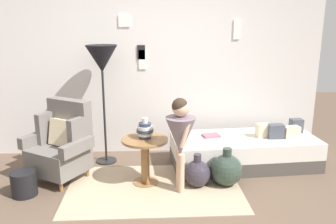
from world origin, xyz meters
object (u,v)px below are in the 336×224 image
Objects in this scene: armchair at (62,144)px; person_child at (181,133)px; side_table at (145,152)px; book_on_daybed at (211,136)px; magazine_basket at (24,183)px; vase_striped at (145,130)px; demijohn_near at (197,173)px; demijohn_far at (226,170)px; floor_lamp at (102,63)px; daybed at (244,151)px.

person_child reaches higher than armchair.
book_on_daybed is at bearing 30.54° from side_table.
vase_striped is at bearing 10.17° from magazine_basket.
armchair is at bearing 51.89° from magazine_basket.
demijohn_near is 0.87× the size of demijohn_far.
demijohn_near is 1.44× the size of magazine_basket.
person_child is 2.73× the size of demijohn_near.
armchair is at bearing -133.66° from floor_lamp.
floor_lamp reaches higher than armchair.
floor_lamp is 1.48m from person_child.
person_child is (0.40, -0.22, 0.30)m from side_table.
armchair is at bearing 168.15° from side_table.
person_child is 1.84m from magazine_basket.
person_child is at bearing -152.24° from demijohn_near.
floor_lamp is at bearing 128.95° from vase_striped.
magazine_basket is (-0.34, -0.44, -0.30)m from armchair.
vase_striped is at bearing 167.70° from demijohn_near.
magazine_basket is (-1.36, -0.24, -0.53)m from vase_striped.
armchair is at bearing 168.70° from demijohn_near.
daybed is at bearing 14.47° from magazine_basket.
side_table reaches higher than book_on_daybed.
demijohn_near is 1.97m from magazine_basket.
person_child reaches higher than book_on_daybed.
person_child is 5.00× the size of book_on_daybed.
magazine_basket is at bearing -165.53° from daybed.
daybed is at bearing 6.21° from armchair.
side_table is at bearing -11.85° from armchair.
demijohn_near is (1.62, -0.32, -0.28)m from armchair.
daybed is 0.67m from demijohn_far.
floor_lamp is at bearing 172.58° from book_on_daybed.
armchair is 2.10× the size of demijohn_far.
side_table is (-1.32, -0.47, 0.20)m from daybed.
floor_lamp is at bearing 135.66° from person_child.
floor_lamp is (0.47, 0.49, 0.93)m from armchair.
floor_lamp is 3.97× the size of demijohn_near.
armchair is 3.94× the size of vase_striped.
side_table is 2.31× the size of vase_striped.
book_on_daybed is at bearing 29.64° from vase_striped.
side_table is at bearing -160.51° from daybed.
daybed is at bearing 39.21° from demijohn_near.
vase_striped is 1.07m from demijohn_far.
floor_lamp is at bearing 172.80° from daybed.
vase_striped is (1.02, -0.19, 0.23)m from armchair.
side_table reaches higher than daybed.
demijohn_far is at bearing -122.35° from daybed.
vase_striped is 0.80m from demijohn_near.
demijohn_near is at bearing -112.99° from book_on_daybed.
book_on_daybed is (1.89, 0.30, -0.02)m from armchair.
person_child reaches higher than magazine_basket.
vase_striped is at bearing -150.36° from book_on_daybed.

